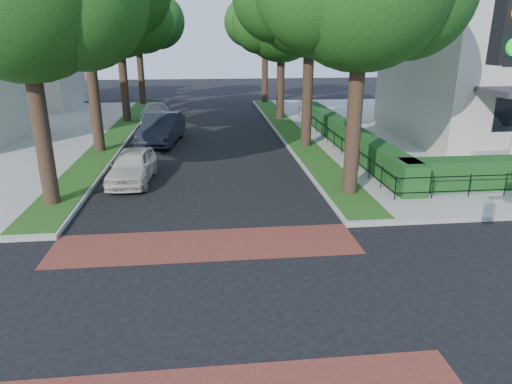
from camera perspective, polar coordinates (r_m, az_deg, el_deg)
The scene contains 15 objects.
ground at distance 10.84m, azimuth -6.17°, elevation -13.83°, with size 120.00×120.00×0.00m, color black.
sidewalk_ne at distance 34.63m, azimuth 28.17°, elevation 7.04°, with size 30.00×30.00×0.15m, color gray.
crosswalk_far at distance 13.64m, azimuth -6.24°, elevation -6.56°, with size 9.00×2.20×0.01m, color maroon.
grass_strip_ne at distance 29.27m, azimuth 4.34°, elevation 7.60°, with size 1.60×29.80×0.02m, color #264614.
grass_strip_nw at distance 29.33m, azimuth -17.06°, elevation 6.85°, with size 1.60×29.80×0.02m, color #264614.
tree_right_far at distance 33.82m, azimuth 3.34°, elevation 20.61°, with size 7.25×6.23×9.74m.
tree_right_back at distance 42.74m, azimuth 1.27°, elevation 20.74°, with size 7.50×6.45×10.20m.
tree_left_far at distance 33.84m, azimuth -16.65°, elevation 20.28°, with size 7.00×6.02×9.86m.
tree_left_back at distance 42.76m, azimuth -14.52°, elevation 20.38°, with size 7.75×6.66×10.44m.
hedge_main_road at distance 25.79m, azimuth 11.08°, elevation 7.12°, with size 1.00×18.00×1.20m, color #153D15.
fence_main_road at distance 25.60m, azimuth 9.34°, elevation 6.79°, with size 0.06×18.00×0.90m, color black, non-canonical shape.
house_left_far at distance 44.01m, azimuth -28.10°, elevation 15.69°, with size 10.00×9.00×10.14m.
parked_car_front at distance 19.84m, azimuth -15.23°, elevation 3.16°, with size 1.64×4.08×1.39m, color beige.
parked_car_middle at distance 26.91m, azimuth -11.71°, elevation 7.77°, with size 1.80×5.16×1.70m, color black.
parked_car_rear at distance 32.66m, azimuth -12.38°, elevation 9.41°, with size 2.05×5.04×1.46m, color slate.
Camera 1 is at (0.15, -9.14, 5.82)m, focal length 32.00 mm.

